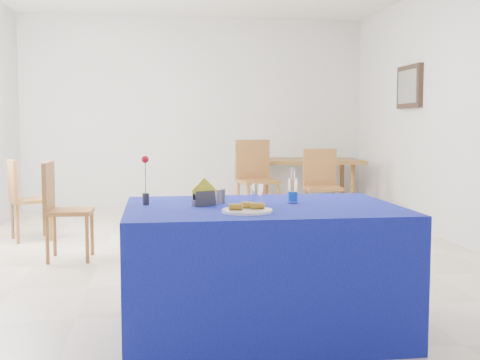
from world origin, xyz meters
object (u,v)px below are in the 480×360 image
(blue_table, at_px, (262,268))
(plate, at_px, (247,211))
(oak_table, at_px, (305,165))
(chair_bg_right, at_px, (321,181))
(chair_bg_left, at_px, (255,174))
(chair_win_a, at_px, (60,204))
(chair_win_b, at_px, (23,194))
(water_bottle, at_px, (293,191))

(blue_table, bearing_deg, plate, -116.56)
(plate, relative_size, oak_table, 0.17)
(chair_bg_right, bearing_deg, oak_table, 89.09)
(plate, xyz_separation_m, chair_bg_left, (0.79, 4.43, -0.16))
(blue_table, xyz_separation_m, chair_win_a, (-1.49, 2.14, 0.14))
(chair_win_b, bearing_deg, chair_bg_left, -90.55)
(blue_table, relative_size, chair_bg_left, 1.53)
(water_bottle, height_order, chair_win_b, water_bottle)
(chair_win_a, bearing_deg, water_bottle, -139.13)
(chair_win_a, xyz_separation_m, chair_win_b, (-0.54, 1.01, -0.02))
(chair_bg_right, relative_size, chair_win_a, 1.04)
(oak_table, bearing_deg, chair_bg_right, -93.68)
(water_bottle, bearing_deg, chair_win_b, 126.17)
(chair_win_a, bearing_deg, plate, -149.22)
(oak_table, xyz_separation_m, chair_win_a, (-2.97, -2.68, -0.16))
(chair_bg_right, relative_size, chair_win_b, 1.08)
(oak_table, bearing_deg, chair_bg_left, -141.90)
(chair_win_a, bearing_deg, chair_win_b, 29.46)
(plate, height_order, oak_table, plate)
(blue_table, bearing_deg, oak_table, 72.89)
(chair_bg_left, xyz_separation_m, chair_win_b, (-2.69, -1.02, -0.10))
(plate, height_order, chair_win_b, chair_win_b)
(plate, bearing_deg, chair_win_b, 119.13)
(chair_bg_left, bearing_deg, chair_bg_right, -40.54)
(water_bottle, xyz_separation_m, chair_bg_right, (1.21, 3.65, -0.29))
(chair_win_a, relative_size, chair_win_b, 1.04)
(plate, bearing_deg, water_bottle, 46.24)
(oak_table, relative_size, chair_win_a, 1.80)
(plate, distance_m, chair_bg_left, 4.51)
(chair_win_b, bearing_deg, oak_table, -85.94)
(blue_table, relative_size, chair_win_a, 1.77)
(chair_bg_left, bearing_deg, plate, -110.68)
(chair_win_b, bearing_deg, chair_win_a, -173.17)
(chair_bg_right, bearing_deg, blue_table, -107.96)
(plate, xyz_separation_m, chair_win_b, (-1.90, 3.41, -0.26))
(oak_table, height_order, chair_bg_left, chair_bg_left)
(plate, xyz_separation_m, water_bottle, (0.34, 0.35, 0.06))
(chair_bg_left, bearing_deg, oak_table, 27.48)
(chair_bg_left, relative_size, chair_win_b, 1.20)
(plate, distance_m, blue_table, 0.49)
(blue_table, bearing_deg, chair_win_a, 124.90)
(water_bottle, bearing_deg, chair_win_a, 129.60)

